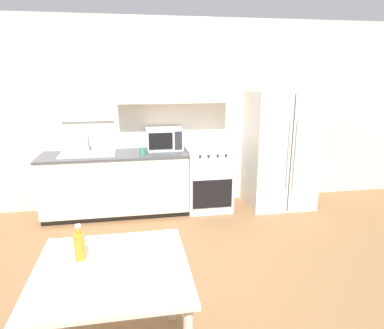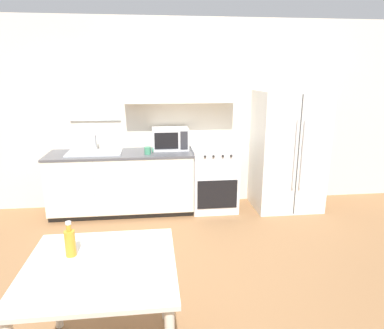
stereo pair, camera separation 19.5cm
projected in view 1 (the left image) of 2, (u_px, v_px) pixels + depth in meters
The scene contains 10 objects.
ground_plane at pixel (164, 293), 3.13m from camera, with size 12.00×12.00×0.00m, color olive.
wall_back at pixel (151, 109), 4.90m from camera, with size 12.00×0.38×2.70m.
kitchen_counter at pixel (116, 184), 4.78m from camera, with size 1.99×0.65×0.88m.
oven_range at pixel (208, 178), 5.00m from camera, with size 0.64×0.63×0.92m.
refrigerator at pixel (280, 150), 5.03m from camera, with size 0.94×0.76×1.71m.
kitchen_sink at pixel (88, 154), 4.61m from camera, with size 0.73×0.42×0.24m.
microwave at pixel (164, 139), 4.86m from camera, with size 0.51×0.32×0.32m.
coffee_mug at pixel (143, 151), 4.59m from camera, with size 0.12×0.09×0.10m.
dining_table at pixel (113, 283), 2.17m from camera, with size 0.96×0.93×0.77m.
drink_bottle at pixel (80, 245), 2.21m from camera, with size 0.07×0.07×0.24m.
Camera 1 is at (-0.22, -2.72, 1.94)m, focal length 32.00 mm.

